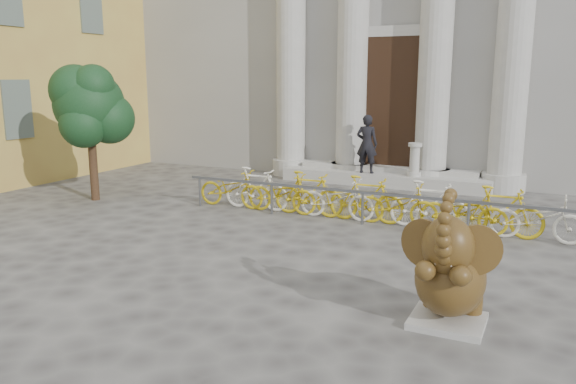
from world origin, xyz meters
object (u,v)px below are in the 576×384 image
at_px(bike_rack, 366,199).
at_px(tree, 90,107).
at_px(pedestrian, 367,144).
at_px(elephant_statue, 450,276).

height_order(bike_rack, tree, tree).
xyz_separation_m(bike_rack, pedestrian, (-1.28, 4.03, 0.69)).
height_order(elephant_statue, tree, tree).
xyz_separation_m(tree, pedestrian, (5.58, 4.86, -1.16)).
distance_m(elephant_statue, bike_rack, 5.16).
relative_size(bike_rack, tree, 2.55).
distance_m(bike_rack, tree, 7.16).
xyz_separation_m(elephant_statue, pedestrian, (-3.79, 8.54, 0.54)).
relative_size(elephant_statue, bike_rack, 0.21).
bearing_deg(bike_rack, elephant_statue, -60.98).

